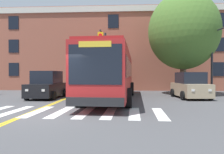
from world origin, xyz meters
TOP-DOWN VIEW (x-y plane):
  - ground_plane at (0.00, 0.00)m, footprint 120.00×120.00m
  - crosswalk at (-0.38, 1.11)m, footprint 10.36×3.43m
  - lane_line_yellow_inner at (-1.18, 15.11)m, footprint 0.12×36.00m
  - lane_line_yellow_outer at (-1.02, 15.11)m, footprint 0.12×36.00m
  - city_bus at (2.13, 6.31)m, footprint 3.31×12.32m
  - car_black_near_lane at (-2.50, 6.66)m, footprint 2.14×3.89m
  - car_tan_far_lane at (7.63, 7.20)m, footprint 2.26×3.77m
  - car_teal_behind_bus at (1.45, 17.15)m, footprint 2.27×4.30m
  - traffic_light_near_corner at (9.74, 7.09)m, footprint 0.58×3.30m
  - traffic_light_overhead at (1.47, 7.18)m, footprint 0.34×3.83m
  - street_tree_curbside_large at (7.84, 9.88)m, footprint 7.54×7.65m
  - building_facade at (-3.52, 17.58)m, footprint 39.96×6.98m

SIDE VIEW (x-z plane):
  - ground_plane at x=0.00m, z-range 0.00..0.00m
  - lane_line_yellow_inner at x=-1.18m, z-range 0.00..0.01m
  - lane_line_yellow_outer at x=-1.02m, z-range 0.00..0.01m
  - crosswalk at x=-0.38m, z-range 0.00..0.01m
  - car_teal_behind_bus at x=1.45m, z-range -0.07..1.68m
  - car_tan_far_lane at x=7.63m, z-range -0.08..1.76m
  - car_black_near_lane at x=-2.50m, z-range -0.09..1.84m
  - city_bus at x=2.13m, z-range 0.14..3.42m
  - traffic_light_overhead at x=1.47m, z-range 0.81..5.80m
  - traffic_light_near_corner at x=9.74m, z-range 0.92..6.16m
  - building_facade at x=-3.52m, z-range 0.01..8.90m
  - street_tree_curbside_large at x=7.84m, z-range 1.04..9.47m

